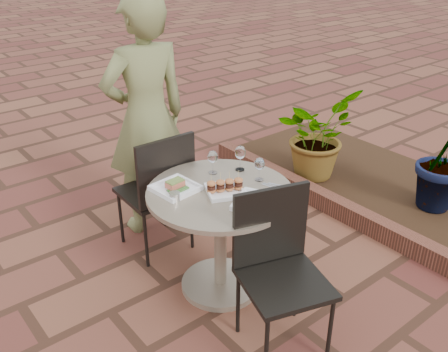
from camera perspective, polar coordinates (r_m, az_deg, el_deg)
ground at (r=3.19m, az=-2.33°, el=-16.06°), size 60.00×60.00×0.00m
cafe_table at (r=3.14m, az=-0.43°, el=-5.62°), size 0.90×0.90×0.73m
chair_far at (r=3.49m, az=-7.35°, el=-1.03°), size 0.45×0.45×0.93m
chair_near at (r=2.76m, az=6.17°, el=-9.33°), size 0.55×0.55×0.93m
diner at (r=3.71m, az=-8.86°, el=6.55°), size 0.70×0.49×1.80m
plate_salmon at (r=3.03m, az=-5.57°, el=-1.29°), size 0.27×0.27×0.07m
plate_sliders at (r=2.98m, az=0.11°, el=-1.34°), size 0.28×0.28×0.14m
plate_tuna at (r=2.87m, az=3.87°, el=-3.05°), size 0.34×0.34×0.03m
wine_glass_right at (r=3.10m, az=4.09°, el=1.32°), size 0.06×0.06×0.15m
wine_glass_mid at (r=3.18m, az=-1.31°, el=2.14°), size 0.07×0.07×0.16m
wine_glass_far at (r=3.22m, az=1.87°, el=2.63°), size 0.07×0.07×0.17m
steel_ramekin at (r=2.92m, az=-5.68°, el=-2.35°), size 0.08×0.08×0.05m
cutlery_set at (r=3.07m, az=6.36°, el=-1.30°), size 0.18×0.24×0.00m
planter_curb at (r=4.25m, az=12.72°, el=-3.41°), size 0.12×3.00×0.15m
mulch_bed at (r=4.78m, az=18.02°, el=-1.11°), size 1.30×3.00×0.06m
potted_plant_a at (r=4.61m, az=10.49°, el=4.73°), size 0.85×0.78×0.80m
potted_plant_b at (r=4.37m, az=24.03°, el=1.85°), size 0.51×0.42×0.87m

